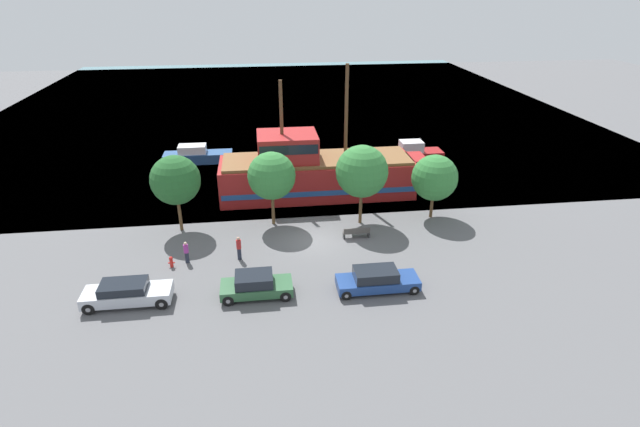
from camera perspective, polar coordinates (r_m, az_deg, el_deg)
The scene contains 16 objects.
ground_plane at distance 36.01m, azimuth -0.49°, elevation -3.12°, with size 160.00×160.00×0.00m, color #5B5B5E.
water_surface at distance 77.47m, azimuth -4.50°, elevation 12.41°, with size 80.00×80.00×0.00m, color slate.
pirate_ship at distance 43.06m, azimuth -0.63°, elevation 4.78°, with size 17.79×5.10×11.05m.
moored_boat_dockside at distance 53.07m, azimuth 10.66°, elevation 6.84°, with size 5.68×2.18×1.99m.
moored_boat_outer at distance 53.01m, azimuth -13.87°, elevation 6.45°, with size 6.90×2.07×1.79m.
parked_car_curb_front at distance 31.13m, azimuth -21.22°, elevation -8.47°, with size 4.98×1.83×1.42m.
parked_car_curb_mid at distance 30.01m, azimuth -7.35°, elevation -8.12°, with size 4.23×1.90×1.44m.
parked_car_curb_rear at distance 30.47m, azimuth 6.53°, elevation -7.54°, with size 4.96×1.82×1.41m.
fire_hydrant at distance 34.08m, azimuth -16.64°, elevation -5.27°, with size 0.42×0.25×0.76m.
bench_promenade_east at distance 36.27m, azimuth 4.19°, elevation -2.18°, with size 1.94×0.45×0.85m.
pedestrian_walking_near at distance 33.75m, azimuth -9.25°, elevation -3.91°, with size 0.32×0.32×1.68m.
pedestrian_walking_far at distance 34.15m, azimuth -15.03°, elevation -4.30°, with size 0.32×0.32×1.53m.
tree_row_east at distance 37.38m, azimuth -16.20°, elevation 3.69°, with size 3.60×3.60×5.81m.
tree_row_mideast at distance 37.07m, azimuth -5.55°, elevation 4.30°, with size 3.57×3.57×5.72m.
tree_row_midwest at distance 37.11m, azimuth 4.81°, elevation 4.81°, with size 3.91×3.91×6.17m.
tree_row_west at distance 39.24m, azimuth 12.96°, elevation 4.00°, with size 3.54×3.54×5.09m.
Camera 1 is at (-3.75, -31.46, 17.11)m, focal length 28.00 mm.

